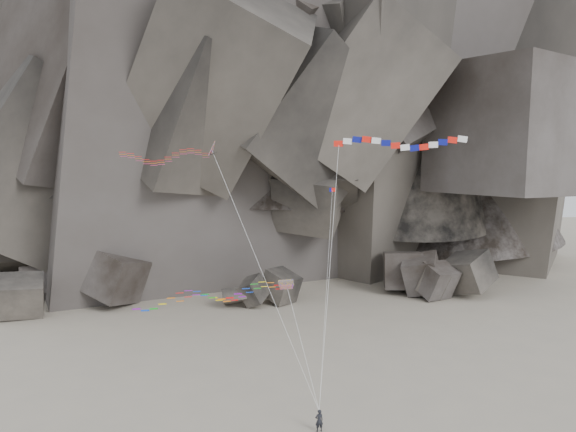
{
  "coord_description": "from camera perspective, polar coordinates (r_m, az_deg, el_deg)",
  "views": [
    {
      "loc": [
        -5.59,
        -52.04,
        24.21
      ],
      "look_at": [
        -0.09,
        6.0,
        16.98
      ],
      "focal_mm": 35.0,
      "sensor_mm": 36.0,
      "label": 1
    }
  ],
  "objects": [
    {
      "name": "parafoil_kite",
      "position": [
        51.16,
        -8.22,
        -7.96
      ],
      "size": [
        16.42,
        5.75,
        10.3
      ],
      "rotation": [
        0.0,
        0.0,
        -0.3
      ],
      "color": "#DDB30C",
      "rests_on": "ground"
    },
    {
      "name": "delta_kite",
      "position": [
        55.86,
        -12.69,
        6.0
      ],
      "size": [
        18.34,
        12.03,
        23.08
      ],
      "rotation": [
        0.0,
        0.0,
        -0.21
      ],
      "color": "red",
      "rests_on": "ground"
    },
    {
      "name": "boulder_field",
      "position": [
        89.36,
        -0.2,
        -6.87
      ],
      "size": [
        77.42,
        19.35,
        9.32
      ],
      "color": "#47423F",
      "rests_on": "ground"
    },
    {
      "name": "pennant_kite",
      "position": [
        55.78,
        4.29,
        -0.71
      ],
      "size": [
        3.32,
        11.69,
        18.2
      ],
      "rotation": [
        0.0,
        0.0,
        -0.07
      ],
      "color": "red",
      "rests_on": "ground"
    },
    {
      "name": "kite_flyer",
      "position": [
        50.93,
        3.18,
        -19.89
      ],
      "size": [
        0.87,
        0.67,
        2.25
      ],
      "primitive_type": "imported",
      "rotation": [
        0.0,
        0.0,
        3.35
      ],
      "color": "black",
      "rests_on": "ground"
    },
    {
      "name": "headland",
      "position": [
        123.45,
        -2.86,
        15.35
      ],
      "size": [
        110.0,
        70.0,
        84.0
      ],
      "primitive_type": null,
      "color": "#4F4941",
      "rests_on": "ground"
    },
    {
      "name": "banner_kite",
      "position": [
        52.64,
        11.23,
        7.21
      ],
      "size": [
        13.96,
        7.85,
        23.37
      ],
      "rotation": [
        0.0,
        0.0,
        -0.3
      ],
      "color": "red",
      "rests_on": "ground"
    },
    {
      "name": "ground",
      "position": [
        57.66,
        0.69,
        -17.75
      ],
      "size": [
        260.0,
        260.0,
        0.0
      ],
      "primitive_type": "plane",
      "color": "gray",
      "rests_on": "ground"
    }
  ]
}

